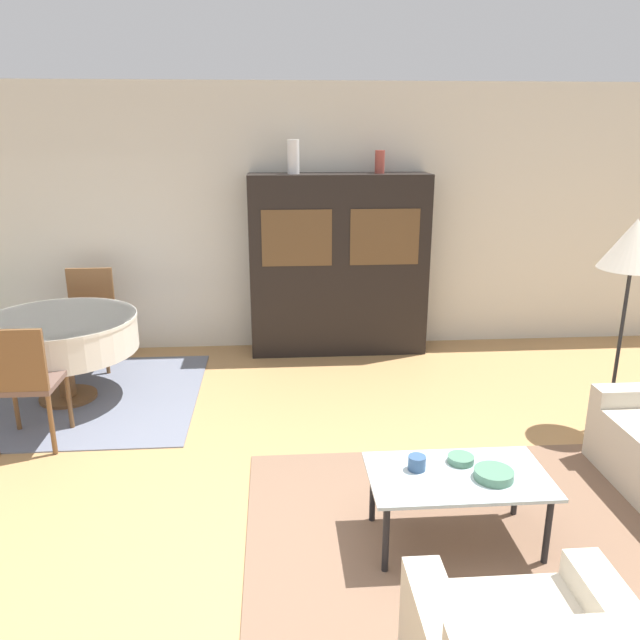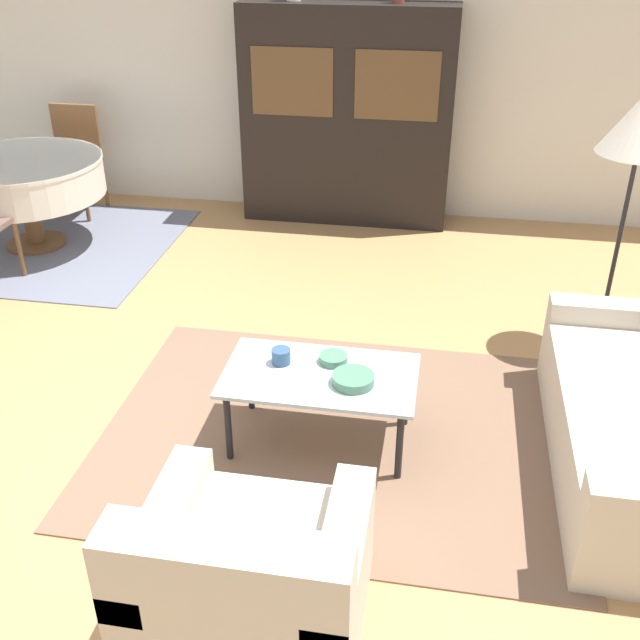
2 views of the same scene
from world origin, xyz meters
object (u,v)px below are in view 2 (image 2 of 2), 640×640
object	(u,v)px
armchair	(249,584)
coffee_table	(320,381)
dining_chair_far	(73,152)
bowl_small	(333,359)
bowl	(353,379)
dining_table	(24,177)
display_cabinet	(347,117)
cup	(281,356)

from	to	relation	value
armchair	coffee_table	xyz separation A→B (m)	(0.05, 1.25, 0.10)
dining_chair_far	bowl_small	bearing A→B (deg)	134.59
dining_chair_far	bowl	xyz separation A→B (m)	(2.98, -3.07, -0.09)
bowl	dining_chair_far	bearing A→B (deg)	134.11
armchair	dining_chair_far	size ratio (longest dim) A/B	0.90
armchair	dining_table	xyz separation A→B (m)	(-2.75, 3.41, 0.30)
display_cabinet	dining_table	xyz separation A→B (m)	(-2.46, -1.08, -0.32)
dining_table	bowl	world-z (taller)	dining_table
display_cabinet	coffee_table	bearing A→B (deg)	-84.10
dining_table	cup	size ratio (longest dim) A/B	12.79
armchair	bowl_small	distance (m)	1.39
dining_table	cup	world-z (taller)	dining_table
coffee_table	dining_table	bearing A→B (deg)	142.32
display_cabinet	dining_chair_far	distance (m)	2.50
dining_table	cup	xyz separation A→B (m)	(2.58, -2.09, -0.12)
armchair	bowl_small	size ratio (longest dim) A/B	5.69
bowl	bowl_small	size ratio (longest dim) A/B	1.43
armchair	bowl_small	bearing A→B (deg)	85.73
armchair	coffee_table	size ratio (longest dim) A/B	0.86
armchair	dining_chair_far	distance (m)	5.08
dining_chair_far	bowl	bearing A→B (deg)	134.11
coffee_table	dining_chair_far	distance (m)	4.12
coffee_table	bowl	world-z (taller)	bowl
bowl_small	display_cabinet	bearing A→B (deg)	97.03
coffee_table	bowl	xyz separation A→B (m)	(0.18, -0.06, 0.07)
coffee_table	bowl	bearing A→B (deg)	-17.63
armchair	bowl_small	world-z (taller)	armchair
bowl_small	bowl	bearing A→B (deg)	-54.61
cup	coffee_table	bearing A→B (deg)	-17.33
display_cabinet	dining_chair_far	size ratio (longest dim) A/B	1.94
dining_chair_far	dining_table	bearing A→B (deg)	90.00
dining_table	bowl_small	bearing A→B (deg)	-35.57
armchair	dining_chair_far	xyz separation A→B (m)	(-2.75, 4.26, 0.26)
armchair	coffee_table	bearing A→B (deg)	87.57
bowl_small	dining_chair_far	bearing A→B (deg)	134.59
display_cabinet	dining_chair_far	bearing A→B (deg)	-174.72
coffee_table	cup	world-z (taller)	cup
armchair	dining_table	bearing A→B (deg)	128.85
armchair	dining_chair_far	world-z (taller)	dining_chair_far
coffee_table	display_cabinet	world-z (taller)	display_cabinet
display_cabinet	bowl_small	distance (m)	3.18
display_cabinet	dining_table	size ratio (longest dim) A/B	1.44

